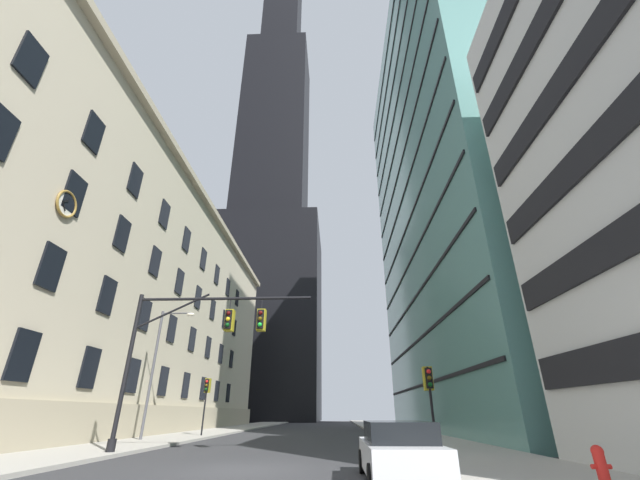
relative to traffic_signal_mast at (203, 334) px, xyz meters
name	(u,v)px	position (x,y,z in m)	size (l,w,h in m)	color
ground_plane	(243,472)	(3.29, -4.12, -5.12)	(102.00, 160.00, 0.10)	#303033
sidewalk_right	(514,469)	(11.79, -4.12, -4.99)	(5.00, 160.00, 0.15)	#A8A399
station_building	(132,304)	(-14.08, 18.25, 6.58)	(13.43, 56.75, 23.35)	#BCAF93
dark_skyscraper	(273,172)	(-11.03, 73.13, 60.69)	(27.15, 27.15, 219.82)	black
glass_office_midrise	(466,184)	(21.85, 19.65, 20.80)	(15.21, 38.91, 51.74)	slate
traffic_signal_mast	(203,334)	(0.00, 0.00, 0.00)	(8.68, 0.63, 6.93)	black
traffic_light_near_right	(429,383)	(10.59, 0.79, -2.14)	(0.40, 0.63, 3.49)	black
traffic_light_far_left	(207,389)	(-3.76, 13.12, -1.71)	(0.40, 0.63, 3.98)	black
street_lamppost	(159,359)	(-5.66, 8.13, -0.11)	(2.41, 0.32, 8.12)	#47474C
fire_hydrant	(601,465)	(12.18, -8.01, -4.46)	(0.42, 0.26, 0.85)	red
parked_car	(398,452)	(7.92, -6.51, -4.34)	(1.92, 4.78, 1.45)	silver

